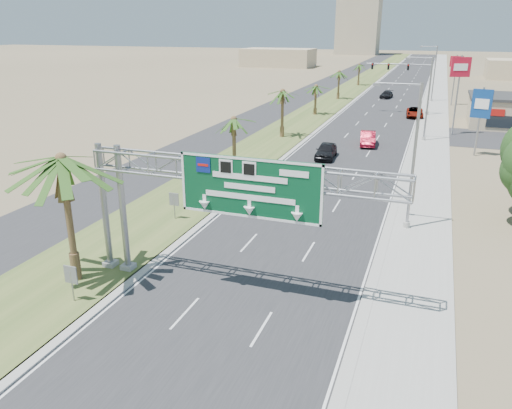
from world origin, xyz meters
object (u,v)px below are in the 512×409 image
at_px(signal_mast, 416,83).
at_px(car_mid_lane, 368,139).
at_px(palm_near, 61,160).
at_px(pole_sign_blue, 481,106).
at_px(pole_sign_red_far, 456,66).
at_px(sign_gantry, 223,181).
at_px(pole_sign_red_near, 460,72).
at_px(car_far, 386,95).
at_px(car_left_lane, 326,151).
at_px(car_right_lane, 415,113).

height_order(signal_mast, car_mid_lane, signal_mast).
xyz_separation_m(palm_near, pole_sign_blue, (22.20, 38.07, -1.57)).
relative_size(palm_near, pole_sign_red_far, 0.96).
distance_m(sign_gantry, pole_sign_red_near, 48.72).
distance_m(sign_gantry, car_far, 80.24).
height_order(car_left_lane, car_right_lane, car_left_lane).
height_order(car_far, pole_sign_red_near, pole_sign_red_near).
xyz_separation_m(car_left_lane, pole_sign_blue, (15.00, 6.60, 4.54)).
distance_m(palm_near, pole_sign_blue, 44.10).
distance_m(palm_near, signal_mast, 65.60).
distance_m(signal_mast, car_mid_lane, 25.40).
relative_size(car_mid_lane, car_far, 1.07).
relative_size(car_left_lane, car_far, 1.05).
bearing_deg(pole_sign_red_far, pole_sign_blue, -86.96).
bearing_deg(sign_gantry, car_right_lane, 83.68).
distance_m(car_mid_lane, pole_sign_red_near, 15.46).
bearing_deg(pole_sign_red_near, car_left_lane, -125.98).
bearing_deg(car_right_lane, palm_near, -107.41).
xyz_separation_m(signal_mast, pole_sign_blue, (7.83, -25.90, 0.51)).
bearing_deg(palm_near, signal_mast, 77.34).
xyz_separation_m(car_left_lane, car_far, (1.09, 50.52, -0.15)).
height_order(pole_sign_red_near, pole_sign_blue, pole_sign_red_near).
height_order(sign_gantry, pole_sign_blue, sign_gantry).
distance_m(pole_sign_blue, pole_sign_red_far, 38.35).
xyz_separation_m(sign_gantry, car_mid_lane, (2.39, 37.26, -5.24)).
height_order(car_left_lane, car_far, car_left_lane).
bearing_deg(sign_gantry, car_mid_lane, 86.33).
distance_m(palm_near, pole_sign_red_near, 53.07).
relative_size(car_far, pole_sign_red_far, 0.53).
distance_m(car_left_lane, pole_sign_red_far, 47.09).
height_order(signal_mast, car_far, signal_mast).
bearing_deg(palm_near, pole_sign_red_far, 75.20).
relative_size(sign_gantry, palm_near, 2.01).
height_order(car_left_lane, pole_sign_blue, pole_sign_blue).
relative_size(palm_near, car_left_lane, 1.73).
xyz_separation_m(car_mid_lane, car_far, (-2.24, 42.80, -0.15)).
xyz_separation_m(sign_gantry, pole_sign_red_near, (11.89, 47.21, 1.82)).
bearing_deg(pole_sign_red_near, palm_near, -112.18).
bearing_deg(signal_mast, palm_near, -102.66).
bearing_deg(pole_sign_blue, car_right_lane, 107.97).
distance_m(pole_sign_red_near, pole_sign_blue, 11.55).
relative_size(signal_mast, car_right_lane, 1.94).
relative_size(car_mid_lane, pole_sign_red_near, 0.50).
bearing_deg(pole_sign_blue, pole_sign_red_far, 93.04).
relative_size(car_mid_lane, car_right_lane, 0.93).
bearing_deg(pole_sign_red_far, car_far, 154.58).
bearing_deg(car_left_lane, car_mid_lane, 63.58).
height_order(signal_mast, car_left_lane, signal_mast).
xyz_separation_m(signal_mast, car_right_lane, (0.33, -2.78, -4.11)).
bearing_deg(pole_sign_red_near, car_right_lane, 113.85).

